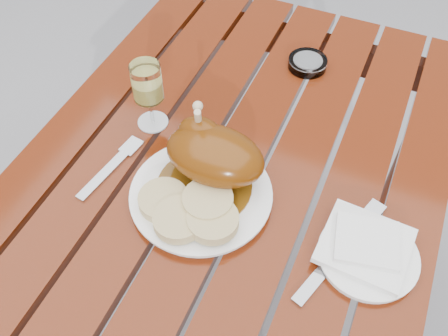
# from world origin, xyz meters

# --- Properties ---
(ground) EXTENTS (60.00, 60.00, 0.00)m
(ground) POSITION_xyz_m (0.00, 0.00, 0.00)
(ground) COLOR slate
(ground) RESTS_ON ground
(table) EXTENTS (0.80, 1.20, 0.75)m
(table) POSITION_xyz_m (0.00, 0.00, 0.38)
(table) COLOR #64200B
(table) RESTS_ON ground
(dinner_plate) EXTENTS (0.27, 0.27, 0.02)m
(dinner_plate) POSITION_xyz_m (-0.02, -0.07, 0.76)
(dinner_plate) COLOR white
(dinner_plate) RESTS_ON table
(roast_duck) EXTENTS (0.19, 0.19, 0.13)m
(roast_duck) POSITION_xyz_m (-0.02, -0.02, 0.82)
(roast_duck) COLOR #5B350A
(roast_duck) RESTS_ON dinner_plate
(bread_dumplings) EXTENTS (0.19, 0.14, 0.03)m
(bread_dumplings) POSITION_xyz_m (-0.02, -0.12, 0.78)
(bread_dumplings) COLOR tan
(bread_dumplings) RESTS_ON dinner_plate
(wine_glass) EXTENTS (0.07, 0.07, 0.15)m
(wine_glass) POSITION_xyz_m (-0.20, 0.07, 0.83)
(wine_glass) COLOR #DFD665
(wine_glass) RESTS_ON table
(side_plate) EXTENTS (0.20, 0.20, 0.01)m
(side_plate) POSITION_xyz_m (0.29, -0.07, 0.76)
(side_plate) COLOR white
(side_plate) RESTS_ON table
(napkin) EXTENTS (0.15, 0.14, 0.01)m
(napkin) POSITION_xyz_m (0.28, -0.06, 0.77)
(napkin) COLOR white
(napkin) RESTS_ON side_plate
(ashtray) EXTENTS (0.11, 0.11, 0.02)m
(ashtray) POSITION_xyz_m (0.05, 0.37, 0.76)
(ashtray) COLOR #B2B7BC
(ashtray) RESTS_ON table
(fork) EXTENTS (0.04, 0.16, 0.01)m
(fork) POSITION_xyz_m (-0.21, -0.08, 0.75)
(fork) COLOR gray
(fork) RESTS_ON table
(knife) EXTENTS (0.09, 0.22, 0.01)m
(knife) POSITION_xyz_m (0.24, -0.09, 0.75)
(knife) COLOR gray
(knife) RESTS_ON table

